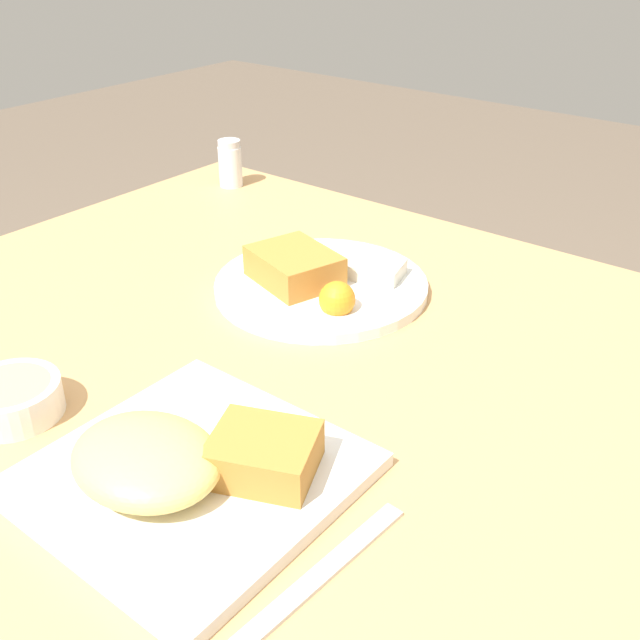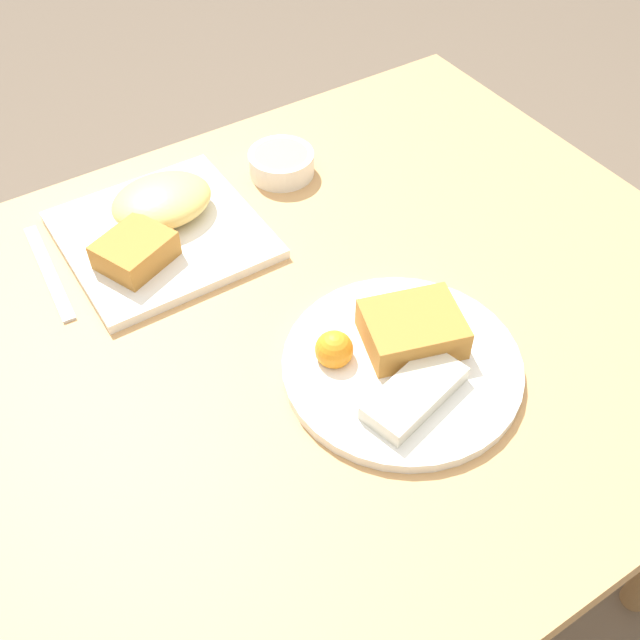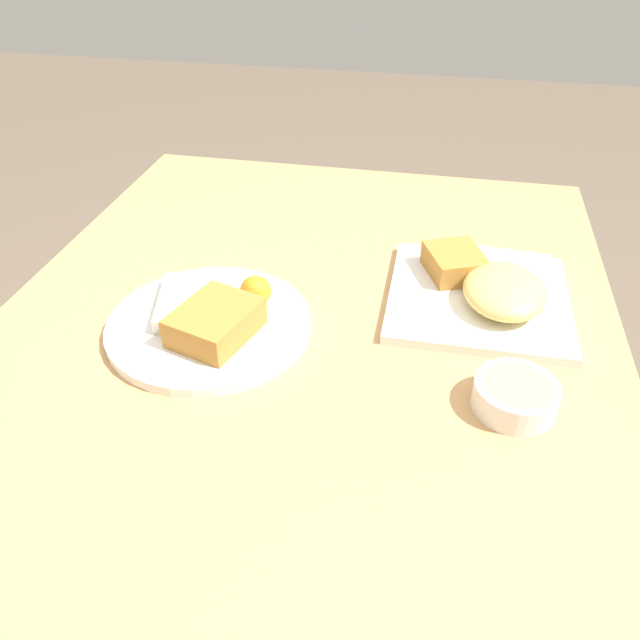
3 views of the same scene
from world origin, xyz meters
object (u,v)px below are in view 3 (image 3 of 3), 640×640
(sauce_ramekin, at_px, (515,395))
(butter_knife, at_px, (489,250))
(plate_oval_far, at_px, (211,320))
(plate_square_near, at_px, (485,290))

(sauce_ramekin, distance_m, butter_knife, 0.36)
(plate_oval_far, height_order, butter_knife, plate_oval_far)
(plate_oval_far, relative_size, sauce_ramekin, 2.85)
(plate_square_near, height_order, butter_knife, plate_square_near)
(plate_square_near, relative_size, butter_knife, 1.28)
(plate_oval_far, bearing_deg, sauce_ramekin, -100.47)
(sauce_ramekin, height_order, butter_knife, sauce_ramekin)
(plate_oval_far, bearing_deg, butter_knife, -51.99)
(plate_oval_far, xyz_separation_m, butter_knife, (0.29, -0.37, -0.01))
(plate_oval_far, relative_size, butter_knife, 1.40)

